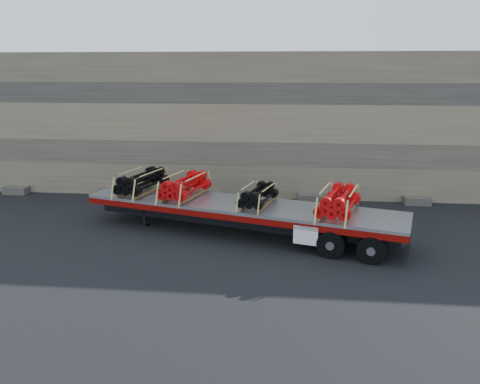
{
  "coord_description": "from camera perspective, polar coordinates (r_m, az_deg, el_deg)",
  "views": [
    {
      "loc": [
        0.74,
        -17.32,
        6.26
      ],
      "look_at": [
        -1.0,
        0.34,
        1.54
      ],
      "focal_mm": 35.0,
      "sensor_mm": 36.0,
      "label": 1
    }
  ],
  "objects": [
    {
      "name": "rock_wall",
      "position": [
        23.99,
        3.86,
        8.25
      ],
      "size": [
        44.0,
        3.0,
        7.0
      ],
      "primitive_type": "cube",
      "color": "#7A6B54",
      "rests_on": "ground"
    },
    {
      "name": "bundle_midrear",
      "position": [
        17.59,
        2.22,
        -0.5
      ],
      "size": [
        1.51,
        2.19,
        0.71
      ],
      "primitive_type": null,
      "rotation": [
        0.0,
        0.0,
        -0.28
      ],
      "color": "black",
      "rests_on": "trailer"
    },
    {
      "name": "bundle_rear",
      "position": [
        16.85,
        11.89,
        -1.23
      ],
      "size": [
        1.86,
        2.69,
        0.87
      ],
      "primitive_type": null,
      "rotation": [
        0.0,
        0.0,
        -0.28
      ],
      "color": "red",
      "rests_on": "trailer"
    },
    {
      "name": "bundle_front",
      "position": [
        19.83,
        -11.87,
        1.17
      ],
      "size": [
        1.82,
        2.64,
        0.85
      ],
      "primitive_type": null,
      "rotation": [
        0.0,
        0.0,
        -0.28
      ],
      "color": "black",
      "rests_on": "trailer"
    },
    {
      "name": "ground",
      "position": [
        18.43,
        3.0,
        -4.99
      ],
      "size": [
        120.0,
        120.0,
        0.0
      ],
      "primitive_type": "plane",
      "color": "black",
      "rests_on": "ground"
    },
    {
      "name": "bundle_midfront",
      "position": [
        18.8,
        -6.72,
        0.65
      ],
      "size": [
        1.82,
        2.64,
        0.85
      ],
      "primitive_type": null,
      "rotation": [
        0.0,
        0.0,
        -0.28
      ],
      "color": "red",
      "rests_on": "trailer"
    },
    {
      "name": "trailer",
      "position": [
        18.12,
        0.06,
        -3.25
      ],
      "size": [
        12.6,
        5.75,
        1.24
      ],
      "primitive_type": null,
      "rotation": [
        0.0,
        0.0,
        -0.28
      ],
      "color": "#A6A8AE",
      "rests_on": "ground"
    }
  ]
}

